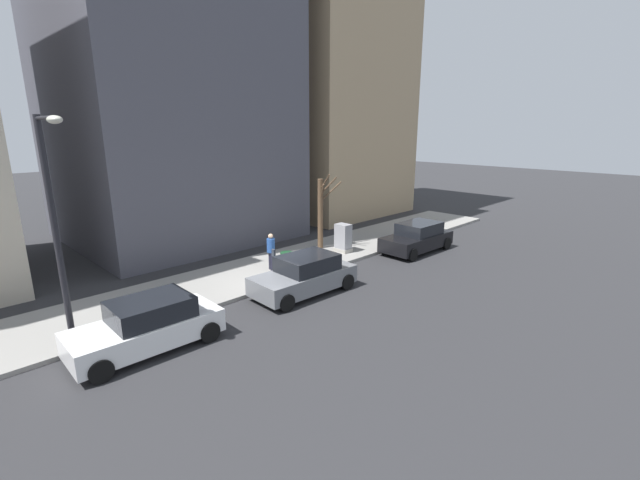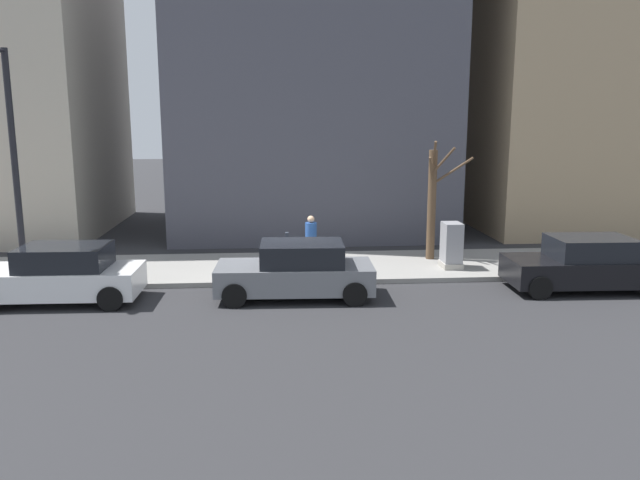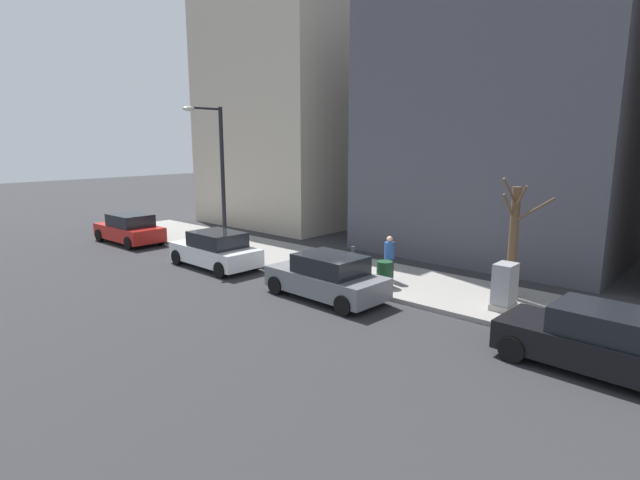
{
  "view_description": "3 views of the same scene",
  "coord_description": "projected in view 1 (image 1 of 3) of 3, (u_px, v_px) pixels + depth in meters",
  "views": [
    {
      "loc": [
        -12.73,
        10.44,
        6.35
      ],
      "look_at": [
        0.37,
        -2.64,
        1.42
      ],
      "focal_mm": 24.0,
      "sensor_mm": 36.0,
      "label": 1
    },
    {
      "loc": [
        -17.5,
        0.41,
        4.76
      ],
      "look_at": [
        -0.49,
        -0.94,
        1.44
      ],
      "focal_mm": 35.0,
      "sensor_mm": 36.0,
      "label": 2
    },
    {
      "loc": [
        -13.21,
        -10.81,
        5.19
      ],
      "look_at": [
        1.57,
        2.55,
        1.22
      ],
      "focal_mm": 28.0,
      "sensor_mm": 36.0,
      "label": 3
    }
  ],
  "objects": [
    {
      "name": "utility_box",
      "position": [
        343.0,
        238.0,
        21.71
      ],
      "size": [
        0.83,
        0.61,
        1.43
      ],
      "color": "#A8A399",
      "rests_on": "sidewalk"
    },
    {
      "name": "parked_car_grey",
      "position": [
        305.0,
        275.0,
        16.64
      ],
      "size": [
        2.05,
        4.26,
        1.52
      ],
      "rotation": [
        0.0,
        0.0,
        -0.04
      ],
      "color": "slate",
      "rests_on": "ground"
    },
    {
      "name": "streetlamp",
      "position": [
        55.0,
        216.0,
        11.49
      ],
      "size": [
        1.97,
        0.32,
        6.5
      ],
      "color": "black",
      "rests_on": "sidewalk"
    },
    {
      "name": "parked_car_black",
      "position": [
        417.0,
        238.0,
        22.27
      ],
      "size": [
        2.03,
        4.25,
        1.52
      ],
      "rotation": [
        0.0,
        0.0,
        -0.03
      ],
      "color": "black",
      "rests_on": "ground"
    },
    {
      "name": "sidewalk",
      "position": [
        252.0,
        274.0,
        18.81
      ],
      "size": [
        4.0,
        36.0,
        0.15
      ],
      "primitive_type": "cube",
      "color": "gray",
      "rests_on": "ground"
    },
    {
      "name": "bare_tree",
      "position": [
        321.0,
        212.0,
        22.04
      ],
      "size": [
        0.94,
        1.54,
        3.95
      ],
      "color": "brown",
      "rests_on": "sidewalk"
    },
    {
      "name": "parked_car_white",
      "position": [
        148.0,
        326.0,
        12.44
      ],
      "size": [
        2.0,
        4.24,
        1.52
      ],
      "rotation": [
        0.0,
        0.0,
        -0.02
      ],
      "color": "white",
      "rests_on": "ground"
    },
    {
      "name": "ground_plane",
      "position": [
        281.0,
        287.0,
        17.47
      ],
      "size": [
        120.0,
        120.0,
        0.0
      ],
      "primitive_type": "plane",
      "color": "#2B2B2D"
    },
    {
      "name": "pedestrian_near_meter",
      "position": [
        271.0,
        250.0,
        18.85
      ],
      "size": [
        0.39,
        0.36,
        1.66
      ],
      "rotation": [
        0.0,
        0.0,
        5.95
      ],
      "color": "#1E1E2D",
      "rests_on": "sidewalk"
    },
    {
      "name": "office_tower_left",
      "position": [
        328.0,
        69.0,
        30.94
      ],
      "size": [
        9.55,
        9.55,
        20.68
      ],
      "primitive_type": "cube",
      "color": "tan",
      "rests_on": "ground"
    },
    {
      "name": "trash_bin",
      "position": [
        287.0,
        262.0,
        18.69
      ],
      "size": [
        0.56,
        0.56,
        0.9
      ],
      "primitive_type": "cylinder",
      "color": "#14381E",
      "rests_on": "sidewalk"
    },
    {
      "name": "parking_meter",
      "position": [
        274.0,
        261.0,
        17.55
      ],
      "size": [
        0.14,
        0.1,
        1.35
      ],
      "color": "slate",
      "rests_on": "sidewalk"
    }
  ]
}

